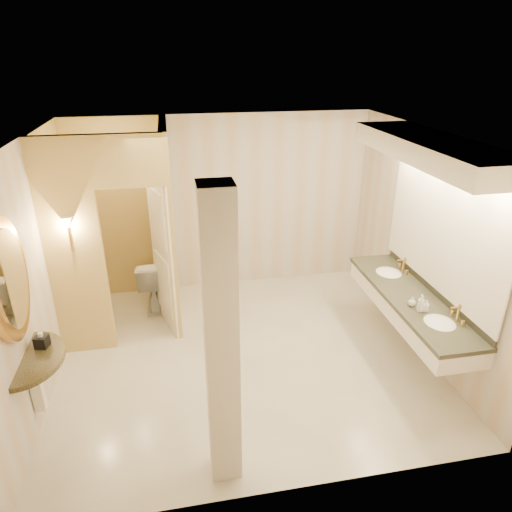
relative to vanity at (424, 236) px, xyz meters
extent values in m
plane|color=silver|center=(-1.98, 0.40, -1.63)|extent=(4.50, 4.50, 0.00)
plane|color=white|center=(-1.98, 0.40, 1.07)|extent=(4.50, 4.50, 0.00)
cube|color=beige|center=(-1.98, 2.40, -0.28)|extent=(4.50, 0.02, 2.70)
cube|color=beige|center=(-1.98, -1.60, -0.28)|extent=(4.50, 0.02, 2.70)
cube|color=beige|center=(-4.23, 0.40, -0.28)|extent=(0.02, 4.00, 2.70)
cube|color=beige|center=(0.27, 0.40, -0.28)|extent=(0.02, 4.00, 2.70)
cube|color=#DAC072|center=(-2.78, 1.65, -0.28)|extent=(0.10, 1.50, 2.70)
cube|color=#DAC072|center=(-3.90, 0.90, -0.28)|extent=(0.65, 0.10, 2.70)
cube|color=#DAC072|center=(-3.18, 0.90, 0.77)|extent=(0.80, 0.10, 0.60)
cube|color=white|center=(-2.90, 1.28, -0.58)|extent=(0.30, 0.78, 2.10)
cylinder|color=gold|center=(-3.90, 0.83, -0.08)|extent=(0.03, 0.03, 0.30)
cone|color=white|center=(-3.90, 0.83, 0.12)|extent=(0.14, 0.14, 0.14)
cube|color=white|center=(-0.03, 0.00, -0.90)|extent=(0.60, 2.24, 0.24)
cube|color=black|center=(-0.03, 0.00, -0.78)|extent=(0.64, 2.28, 0.05)
cube|color=black|center=(0.25, 0.00, -0.71)|extent=(0.03, 2.24, 0.10)
ellipsoid|color=white|center=(-0.03, -0.61, -0.80)|extent=(0.40, 0.44, 0.15)
cylinder|color=gold|center=(0.17, -0.61, -0.67)|extent=(0.03, 0.03, 0.22)
ellipsoid|color=white|center=(-0.03, 0.61, -0.80)|extent=(0.40, 0.44, 0.15)
cylinder|color=gold|center=(0.17, 0.61, -0.67)|extent=(0.03, 0.03, 0.22)
cube|color=white|center=(0.25, 0.00, 0.07)|extent=(0.03, 2.24, 1.40)
cube|color=white|center=(-0.03, 0.00, 0.96)|extent=(0.75, 2.44, 0.22)
cylinder|color=black|center=(-4.21, -0.44, -0.78)|extent=(0.89, 0.89, 0.05)
cube|color=white|center=(-4.17, -0.44, -1.08)|extent=(0.10, 0.10, 0.60)
cylinder|color=gold|center=(-4.19, -0.44, 0.07)|extent=(0.07, 0.89, 0.89)
cylinder|color=white|center=(-4.15, -0.44, 0.07)|extent=(0.02, 0.71, 0.71)
cube|color=white|center=(-2.43, -1.27, -0.28)|extent=(0.27, 0.27, 2.70)
cube|color=black|center=(-4.08, -0.28, -0.69)|extent=(0.14, 0.14, 0.12)
imported|color=white|center=(-3.08, 1.84, -1.23)|extent=(0.47, 0.79, 0.79)
imported|color=beige|center=(-0.06, -0.36, -0.69)|extent=(0.07, 0.07, 0.13)
imported|color=silver|center=(-0.15, -0.23, -0.70)|extent=(0.11, 0.11, 0.11)
imported|color=#C6B28C|center=(-0.12, -0.36, -0.65)|extent=(0.10, 0.10, 0.20)
camera|label=1|loc=(-2.72, -4.29, 1.90)|focal=32.00mm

